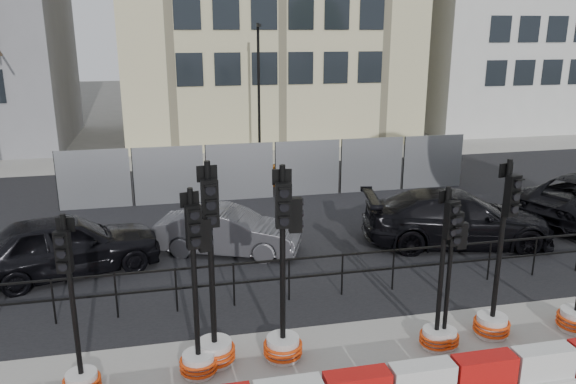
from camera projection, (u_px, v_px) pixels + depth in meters
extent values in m
plane|color=#51514C|center=(360.00, 322.00, 11.39)|extent=(120.00, 120.00, 0.00)
cube|color=black|center=(286.00, 215.00, 17.95)|extent=(40.00, 14.00, 0.03)
cube|color=gray|center=(246.00, 156.00, 26.40)|extent=(40.00, 4.00, 0.02)
cylinder|color=black|center=(53.00, 302.00, 11.13)|extent=(0.04, 0.04, 1.00)
cylinder|color=black|center=(116.00, 296.00, 11.38)|extent=(0.04, 0.04, 1.00)
cylinder|color=black|center=(176.00, 291.00, 11.63)|extent=(0.04, 0.04, 1.00)
cylinder|color=black|center=(234.00, 285.00, 11.88)|extent=(0.04, 0.04, 1.00)
cylinder|color=black|center=(289.00, 280.00, 12.13)|extent=(0.04, 0.04, 1.00)
cylinder|color=black|center=(342.00, 275.00, 12.38)|extent=(0.04, 0.04, 1.00)
cylinder|color=black|center=(393.00, 270.00, 12.62)|extent=(0.04, 0.04, 1.00)
cylinder|color=black|center=(442.00, 266.00, 12.87)|extent=(0.04, 0.04, 1.00)
cylinder|color=black|center=(489.00, 261.00, 13.12)|extent=(0.04, 0.04, 1.00)
cylinder|color=black|center=(534.00, 257.00, 13.37)|extent=(0.04, 0.04, 1.00)
cube|color=black|center=(343.00, 255.00, 12.24)|extent=(18.00, 0.04, 0.04)
cube|color=black|center=(342.00, 273.00, 12.36)|extent=(18.00, 0.04, 0.04)
cube|color=#989BA0|center=(94.00, 180.00, 18.31)|extent=(2.30, 0.05, 2.00)
cylinder|color=black|center=(57.00, 182.00, 18.08)|extent=(0.05, 0.05, 2.00)
cube|color=#989BA0|center=(169.00, 176.00, 18.81)|extent=(2.30, 0.05, 2.00)
cylinder|color=black|center=(134.00, 178.00, 18.57)|extent=(0.05, 0.05, 2.00)
cube|color=#989BA0|center=(240.00, 172.00, 19.31)|extent=(2.30, 0.05, 2.00)
cylinder|color=black|center=(206.00, 174.00, 19.07)|extent=(0.05, 0.05, 2.00)
cube|color=#989BA0|center=(307.00, 169.00, 19.80)|extent=(2.30, 0.05, 2.00)
cylinder|color=black|center=(276.00, 170.00, 19.57)|extent=(0.05, 0.05, 2.00)
cube|color=#989BA0|center=(372.00, 165.00, 20.30)|extent=(2.30, 0.05, 2.00)
cylinder|color=black|center=(341.00, 167.00, 20.06)|extent=(0.05, 0.05, 2.00)
cube|color=#989BA0|center=(433.00, 162.00, 20.80)|extent=(2.30, 0.05, 2.00)
cylinder|color=black|center=(404.00, 163.00, 20.56)|extent=(0.05, 0.05, 2.00)
cube|color=#CA660D|center=(158.00, 182.00, 20.30)|extent=(1.00, 0.40, 0.80)
cube|color=#CA660D|center=(213.00, 179.00, 20.72)|extent=(1.00, 0.40, 0.80)
cube|color=#CA660D|center=(267.00, 176.00, 21.13)|extent=(1.00, 0.40, 0.80)
cube|color=#CA660D|center=(318.00, 174.00, 21.54)|extent=(1.00, 0.40, 0.80)
cylinder|color=black|center=(259.00, 94.00, 24.73)|extent=(0.12, 0.12, 6.00)
cube|color=black|center=(259.00, 25.00, 23.69)|extent=(0.12, 0.50, 0.12)
cube|color=silver|center=(422.00, 379.00, 8.61)|extent=(1.00, 0.35, 0.50)
cube|color=red|center=(484.00, 370.00, 8.83)|extent=(1.00, 0.35, 0.50)
cube|color=silver|center=(539.00, 384.00, 9.15)|extent=(1.00, 0.50, 0.30)
cube|color=silver|center=(542.00, 362.00, 9.04)|extent=(1.00, 0.35, 0.50)
cylinder|color=silver|center=(82.00, 383.00, 9.11)|extent=(0.50, 0.50, 0.37)
torus|color=#DC3D0B|center=(82.00, 383.00, 9.11)|extent=(0.61, 0.61, 0.05)
torus|color=#DC3D0B|center=(82.00, 379.00, 9.09)|extent=(0.61, 0.61, 0.05)
cylinder|color=black|center=(72.00, 300.00, 8.70)|extent=(0.08, 0.08, 2.80)
cube|color=black|center=(63.00, 252.00, 8.36)|extent=(0.25, 0.18, 0.65)
cylinder|color=black|center=(63.00, 267.00, 8.34)|extent=(0.15, 0.08, 0.14)
cylinder|color=black|center=(61.00, 254.00, 8.28)|extent=(0.15, 0.08, 0.14)
cylinder|color=black|center=(60.00, 241.00, 8.23)|extent=(0.15, 0.08, 0.14)
cube|color=black|center=(65.00, 225.00, 8.41)|extent=(0.28, 0.09, 0.22)
cylinder|color=silver|center=(199.00, 364.00, 9.60)|extent=(0.55, 0.55, 0.40)
torus|color=#DC3D0B|center=(199.00, 368.00, 9.62)|extent=(0.66, 0.66, 0.05)
torus|color=#DC3D0B|center=(199.00, 364.00, 9.60)|extent=(0.66, 0.66, 0.05)
torus|color=#DC3D0B|center=(199.00, 360.00, 9.58)|extent=(0.66, 0.66, 0.05)
cylinder|color=black|center=(194.00, 277.00, 9.15)|extent=(0.09, 0.09, 3.03)
cube|color=black|center=(194.00, 227.00, 8.79)|extent=(0.27, 0.19, 0.71)
cylinder|color=black|center=(196.00, 242.00, 8.78)|extent=(0.16, 0.08, 0.15)
cylinder|color=black|center=(195.00, 229.00, 8.72)|extent=(0.16, 0.08, 0.15)
cylinder|color=black|center=(194.00, 215.00, 8.66)|extent=(0.16, 0.08, 0.15)
cube|color=black|center=(189.00, 199.00, 8.84)|extent=(0.30, 0.09, 0.24)
cube|color=black|center=(205.00, 235.00, 9.03)|extent=(0.22, 0.17, 0.56)
cylinder|color=silver|center=(215.00, 352.00, 9.90)|extent=(0.60, 0.60, 0.45)
torus|color=#DC3D0B|center=(215.00, 357.00, 9.93)|extent=(0.73, 0.73, 0.06)
torus|color=#DC3D0B|center=(215.00, 352.00, 9.90)|extent=(0.73, 0.73, 0.06)
torus|color=#DC3D0B|center=(215.00, 348.00, 9.88)|extent=(0.73, 0.73, 0.06)
cylinder|color=black|center=(211.00, 258.00, 9.41)|extent=(0.10, 0.10, 3.36)
cube|color=black|center=(210.00, 203.00, 9.00)|extent=(0.28, 0.18, 0.78)
cylinder|color=black|center=(212.00, 220.00, 8.99)|extent=(0.17, 0.07, 0.17)
cylinder|color=black|center=(211.00, 205.00, 8.92)|extent=(0.17, 0.07, 0.17)
cylinder|color=black|center=(210.00, 190.00, 8.85)|extent=(0.17, 0.07, 0.17)
cube|color=black|center=(207.00, 174.00, 9.06)|extent=(0.34, 0.06, 0.27)
cylinder|color=silver|center=(283.00, 348.00, 10.05)|extent=(0.59, 0.59, 0.44)
torus|color=#DC3D0B|center=(283.00, 352.00, 10.08)|extent=(0.71, 0.71, 0.05)
torus|color=#DC3D0B|center=(283.00, 348.00, 10.05)|extent=(0.71, 0.71, 0.05)
torus|color=#DC3D0B|center=(283.00, 344.00, 10.03)|extent=(0.71, 0.71, 0.05)
cylinder|color=black|center=(283.00, 258.00, 9.57)|extent=(0.10, 0.10, 3.27)
cube|color=black|center=(283.00, 206.00, 9.17)|extent=(0.27, 0.17, 0.76)
cylinder|color=black|center=(284.00, 221.00, 9.16)|extent=(0.17, 0.07, 0.16)
cylinder|color=black|center=(284.00, 207.00, 9.09)|extent=(0.17, 0.07, 0.16)
cylinder|color=black|center=(284.00, 193.00, 9.03)|extent=(0.17, 0.07, 0.16)
cube|color=black|center=(282.00, 177.00, 9.24)|extent=(0.33, 0.06, 0.26)
cube|color=black|center=(295.00, 215.00, 9.39)|extent=(0.23, 0.16, 0.60)
cylinder|color=silver|center=(436.00, 338.00, 10.42)|extent=(0.51, 0.51, 0.38)
torus|color=#DC3D0B|center=(436.00, 342.00, 10.44)|extent=(0.61, 0.61, 0.05)
torus|color=#DC3D0B|center=(436.00, 338.00, 10.42)|extent=(0.61, 0.61, 0.05)
torus|color=#DC3D0B|center=(436.00, 335.00, 10.40)|extent=(0.61, 0.61, 0.05)
cylinder|color=black|center=(442.00, 263.00, 10.00)|extent=(0.09, 0.09, 2.84)
cube|color=black|center=(451.00, 220.00, 9.67)|extent=(0.26, 0.20, 0.66)
cylinder|color=black|center=(453.00, 232.00, 9.67)|extent=(0.15, 0.09, 0.14)
cylinder|color=black|center=(454.00, 221.00, 9.61)|extent=(0.15, 0.09, 0.14)
cylinder|color=black|center=(455.00, 209.00, 9.55)|extent=(0.15, 0.09, 0.14)
cube|color=black|center=(445.00, 196.00, 9.71)|extent=(0.28, 0.11, 0.23)
cylinder|color=silver|center=(443.00, 338.00, 10.46)|extent=(0.48, 0.48, 0.35)
torus|color=#DC3D0B|center=(443.00, 341.00, 10.48)|extent=(0.57, 0.57, 0.04)
torus|color=#DC3D0B|center=(443.00, 338.00, 10.46)|extent=(0.57, 0.57, 0.04)
torus|color=#DC3D0B|center=(444.00, 335.00, 10.44)|extent=(0.57, 0.57, 0.04)
cylinder|color=black|center=(449.00, 268.00, 10.07)|extent=(0.08, 0.08, 2.64)
cube|color=black|center=(456.00, 229.00, 9.75)|extent=(0.22, 0.13, 0.62)
cylinder|color=black|center=(457.00, 241.00, 9.74)|extent=(0.13, 0.05, 0.13)
cylinder|color=black|center=(458.00, 230.00, 9.68)|extent=(0.13, 0.05, 0.13)
cylinder|color=black|center=(459.00, 220.00, 9.63)|extent=(0.13, 0.05, 0.13)
cube|color=black|center=(453.00, 207.00, 9.80)|extent=(0.27, 0.04, 0.21)
cube|color=black|center=(461.00, 236.00, 9.93)|extent=(0.18, 0.12, 0.48)
cylinder|color=silver|center=(491.00, 326.00, 10.82)|extent=(0.57, 0.57, 0.43)
torus|color=#DC3D0B|center=(491.00, 330.00, 10.84)|extent=(0.69, 0.69, 0.05)
torus|color=#DC3D0B|center=(491.00, 326.00, 10.82)|extent=(0.69, 0.69, 0.05)
torus|color=#DC3D0B|center=(492.00, 322.00, 10.80)|extent=(0.69, 0.69, 0.05)
cylinder|color=black|center=(501.00, 243.00, 10.35)|extent=(0.10, 0.10, 3.19)
cube|color=black|center=(512.00, 195.00, 9.98)|extent=(0.29, 0.21, 0.74)
cylinder|color=black|center=(514.00, 209.00, 9.97)|extent=(0.17, 0.10, 0.16)
cylinder|color=black|center=(516.00, 197.00, 9.90)|extent=(0.17, 0.10, 0.16)
cylinder|color=black|center=(517.00, 184.00, 9.84)|extent=(0.17, 0.10, 0.16)
cube|color=black|center=(506.00, 170.00, 10.02)|extent=(0.32, 0.12, 0.26)
cylinder|color=silver|center=(575.00, 320.00, 11.02)|extent=(0.59, 0.59, 0.44)
torus|color=#DC3D0B|center=(575.00, 324.00, 11.05)|extent=(0.71, 0.71, 0.05)
torus|color=#DC3D0B|center=(575.00, 320.00, 11.02)|extent=(0.71, 0.71, 0.05)
torus|color=#DC3D0B|center=(576.00, 316.00, 11.00)|extent=(0.71, 0.71, 0.05)
imported|color=black|center=(66.00, 245.00, 13.46)|extent=(4.09, 5.33, 1.50)
imported|color=#47464B|center=(228.00, 231.00, 14.76)|extent=(3.84, 4.61, 1.23)
imported|color=black|center=(457.00, 218.00, 15.36)|extent=(4.07, 5.95, 1.49)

